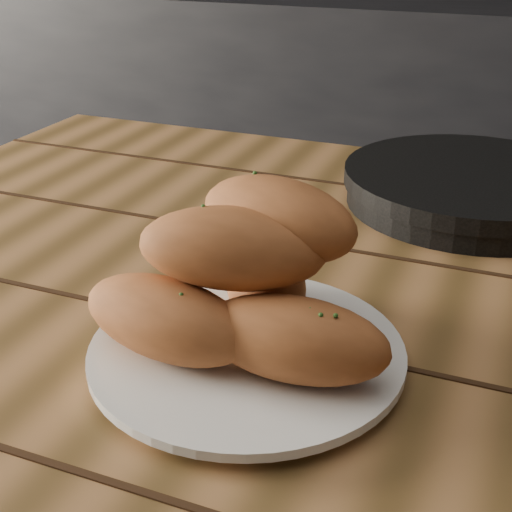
{
  "coord_description": "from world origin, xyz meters",
  "views": [
    {
      "loc": [
        0.78,
        -0.13,
        1.09
      ],
      "look_at": [
        0.59,
        0.34,
        0.84
      ],
      "focal_mm": 50.0,
      "sensor_mm": 36.0,
      "label": 1
    }
  ],
  "objects_px": {
    "plate": "(247,354)",
    "skillet": "(473,187)",
    "table": "(401,392)",
    "bread_rolls": "(246,282)"
  },
  "relations": [
    {
      "from": "plate",
      "to": "skillet",
      "type": "distance_m",
      "value": 0.45
    },
    {
      "from": "plate",
      "to": "bread_rolls",
      "type": "height_order",
      "value": "bread_rolls"
    },
    {
      "from": "plate",
      "to": "bread_rolls",
      "type": "bearing_deg",
      "value": 117.07
    },
    {
      "from": "plate",
      "to": "skillet",
      "type": "xyz_separation_m",
      "value": [
        0.13,
        0.43,
        0.01
      ]
    },
    {
      "from": "table",
      "to": "bread_rolls",
      "type": "bearing_deg",
      "value": -127.93
    },
    {
      "from": "plate",
      "to": "bread_rolls",
      "type": "distance_m",
      "value": 0.07
    },
    {
      "from": "plate",
      "to": "table",
      "type": "bearing_deg",
      "value": 53.03
    },
    {
      "from": "table",
      "to": "plate",
      "type": "height_order",
      "value": "plate"
    },
    {
      "from": "plate",
      "to": "bread_rolls",
      "type": "xyz_separation_m",
      "value": [
        -0.0,
        0.0,
        0.07
      ]
    },
    {
      "from": "table",
      "to": "bread_rolls",
      "type": "relative_size",
      "value": 5.49
    }
  ]
}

